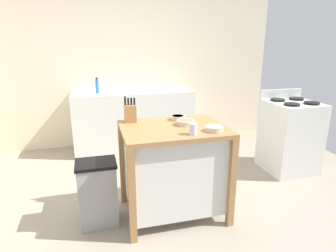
{
  "coord_description": "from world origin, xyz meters",
  "views": [
    {
      "loc": [
        -0.54,
        -2.51,
        1.68
      ],
      "look_at": [
        0.18,
        0.17,
        0.85
      ],
      "focal_mm": 31.3,
      "sensor_mm": 36.0,
      "label": 1
    }
  ],
  "objects_px": {
    "drinking_cup": "(193,129)",
    "bottle_hand_soap": "(97,86)",
    "bowl_ceramic_small": "(214,129)",
    "sink_faucet": "(131,83)",
    "stove": "(290,136)",
    "kitchen_island": "(173,166)",
    "knife_block": "(130,113)",
    "bowl_ceramic_wide": "(185,122)",
    "bowl_stoneware_deep": "(178,118)",
    "trash_bin": "(98,193)"
  },
  "relations": [
    {
      "from": "kitchen_island",
      "to": "sink_faucet",
      "type": "bearing_deg",
      "value": 92.69
    },
    {
      "from": "knife_block",
      "to": "bowl_ceramic_small",
      "type": "bearing_deg",
      "value": -35.98
    },
    {
      "from": "bowl_ceramic_wide",
      "to": "sink_faucet",
      "type": "height_order",
      "value": "sink_faucet"
    },
    {
      "from": "trash_bin",
      "to": "bottle_hand_soap",
      "type": "relative_size",
      "value": 2.73
    },
    {
      "from": "bowl_ceramic_small",
      "to": "stove",
      "type": "xyz_separation_m",
      "value": [
        1.43,
        0.8,
        -0.46
      ]
    },
    {
      "from": "bowl_ceramic_wide",
      "to": "bottle_hand_soap",
      "type": "relative_size",
      "value": 0.72
    },
    {
      "from": "drinking_cup",
      "to": "bottle_hand_soap",
      "type": "height_order",
      "value": "bottle_hand_soap"
    },
    {
      "from": "bowl_ceramic_small",
      "to": "bowl_stoneware_deep",
      "type": "distance_m",
      "value": 0.49
    },
    {
      "from": "knife_block",
      "to": "trash_bin",
      "type": "height_order",
      "value": "knife_block"
    },
    {
      "from": "knife_block",
      "to": "sink_faucet",
      "type": "xyz_separation_m",
      "value": [
        0.27,
        1.79,
        0.03
      ]
    },
    {
      "from": "trash_bin",
      "to": "sink_faucet",
      "type": "relative_size",
      "value": 2.86
    },
    {
      "from": "kitchen_island",
      "to": "trash_bin",
      "type": "relative_size",
      "value": 1.53
    },
    {
      "from": "bowl_ceramic_wide",
      "to": "bowl_stoneware_deep",
      "type": "height_order",
      "value": "bowl_ceramic_wide"
    },
    {
      "from": "bowl_stoneware_deep",
      "to": "bowl_ceramic_small",
      "type": "bearing_deg",
      "value": -65.46
    },
    {
      "from": "knife_block",
      "to": "trash_bin",
      "type": "distance_m",
      "value": 0.81
    },
    {
      "from": "sink_faucet",
      "to": "kitchen_island",
      "type": "bearing_deg",
      "value": -87.31
    },
    {
      "from": "kitchen_island",
      "to": "stove",
      "type": "height_order",
      "value": "stove"
    },
    {
      "from": "bowl_stoneware_deep",
      "to": "knife_block",
      "type": "bearing_deg",
      "value": 174.39
    },
    {
      "from": "sink_faucet",
      "to": "stove",
      "type": "distance_m",
      "value": 2.42
    },
    {
      "from": "bowl_ceramic_wide",
      "to": "trash_bin",
      "type": "distance_m",
      "value": 1.04
    },
    {
      "from": "drinking_cup",
      "to": "trash_bin",
      "type": "xyz_separation_m",
      "value": [
        -0.82,
        0.25,
        -0.63
      ]
    },
    {
      "from": "knife_block",
      "to": "bottle_hand_soap",
      "type": "distance_m",
      "value": 1.61
    },
    {
      "from": "bowl_ceramic_small",
      "to": "stove",
      "type": "distance_m",
      "value": 1.7
    },
    {
      "from": "bowl_ceramic_wide",
      "to": "bottle_hand_soap",
      "type": "bearing_deg",
      "value": 112.04
    },
    {
      "from": "kitchen_island",
      "to": "bowl_ceramic_wide",
      "type": "relative_size",
      "value": 5.85
    },
    {
      "from": "bowl_ceramic_wide",
      "to": "kitchen_island",
      "type": "bearing_deg",
      "value": -167.32
    },
    {
      "from": "bowl_ceramic_wide",
      "to": "stove",
      "type": "bearing_deg",
      "value": 18.91
    },
    {
      "from": "knife_block",
      "to": "drinking_cup",
      "type": "height_order",
      "value": "knife_block"
    },
    {
      "from": "kitchen_island",
      "to": "bowl_stoneware_deep",
      "type": "bearing_deg",
      "value": 64.17
    },
    {
      "from": "trash_bin",
      "to": "stove",
      "type": "bearing_deg",
      "value": 13.34
    },
    {
      "from": "bowl_ceramic_wide",
      "to": "drinking_cup",
      "type": "distance_m",
      "value": 0.29
    },
    {
      "from": "knife_block",
      "to": "bowl_stoneware_deep",
      "type": "relative_size",
      "value": 1.78
    },
    {
      "from": "knife_block",
      "to": "drinking_cup",
      "type": "xyz_separation_m",
      "value": [
        0.46,
        -0.53,
        -0.04
      ]
    },
    {
      "from": "bowl_ceramic_small",
      "to": "sink_faucet",
      "type": "distance_m",
      "value": 2.31
    },
    {
      "from": "kitchen_island",
      "to": "stove",
      "type": "bearing_deg",
      "value": 18.48
    },
    {
      "from": "knife_block",
      "to": "bowl_ceramic_small",
      "type": "relative_size",
      "value": 1.64
    },
    {
      "from": "drinking_cup",
      "to": "bottle_hand_soap",
      "type": "xyz_separation_m",
      "value": [
        -0.71,
        2.11,
        0.07
      ]
    },
    {
      "from": "sink_faucet",
      "to": "drinking_cup",
      "type": "bearing_deg",
      "value": -85.21
    },
    {
      "from": "kitchen_island",
      "to": "trash_bin",
      "type": "height_order",
      "value": "kitchen_island"
    },
    {
      "from": "bowl_ceramic_wide",
      "to": "trash_bin",
      "type": "xyz_separation_m",
      "value": [
        -0.85,
        -0.03,
        -0.61
      ]
    },
    {
      "from": "bottle_hand_soap",
      "to": "bowl_ceramic_small",
      "type": "bearing_deg",
      "value": -65.94
    },
    {
      "from": "kitchen_island",
      "to": "bottle_hand_soap",
      "type": "relative_size",
      "value": 4.18
    },
    {
      "from": "drinking_cup",
      "to": "bowl_ceramic_small",
      "type": "bearing_deg",
      "value": 10.25
    },
    {
      "from": "bowl_ceramic_small",
      "to": "bottle_hand_soap",
      "type": "relative_size",
      "value": 0.68
    },
    {
      "from": "sink_faucet",
      "to": "bottle_hand_soap",
      "type": "relative_size",
      "value": 0.96
    },
    {
      "from": "kitchen_island",
      "to": "trash_bin",
      "type": "xyz_separation_m",
      "value": [
        -0.72,
        -0.0,
        -0.19
      ]
    },
    {
      "from": "bowl_ceramic_small",
      "to": "stove",
      "type": "relative_size",
      "value": 0.15
    },
    {
      "from": "kitchen_island",
      "to": "bowl_ceramic_small",
      "type": "bearing_deg",
      "value": -35.14
    },
    {
      "from": "trash_bin",
      "to": "bottle_hand_soap",
      "type": "distance_m",
      "value": 1.99
    },
    {
      "from": "bowl_ceramic_wide",
      "to": "bowl_stoneware_deep",
      "type": "distance_m",
      "value": 0.2
    }
  ]
}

